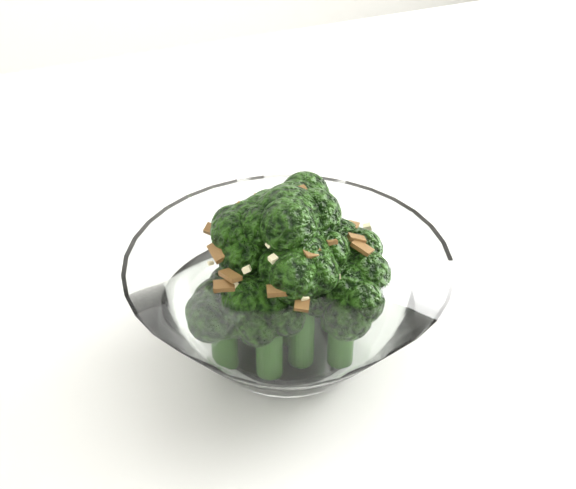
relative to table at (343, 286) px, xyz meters
name	(u,v)px	position (x,y,z in m)	size (l,w,h in m)	color
table	(343,286)	(0.00, 0.00, 0.00)	(1.23, 0.84, 0.75)	white
broccoli_dish	(288,294)	(-0.10, -0.12, 0.11)	(0.19, 0.19, 0.12)	white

